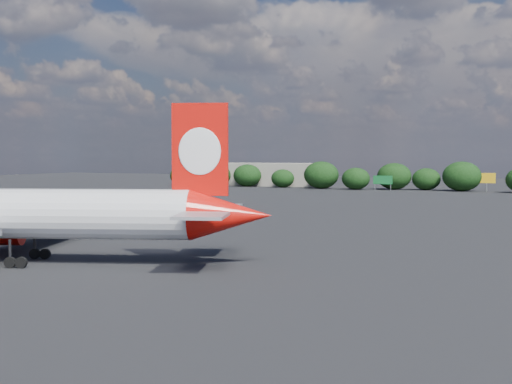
% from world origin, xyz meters
% --- Properties ---
extents(ground, '(500.00, 500.00, 0.00)m').
position_xyz_m(ground, '(0.00, 60.00, 0.00)').
color(ground, black).
rests_on(ground, ground).
extents(qantas_airliner, '(47.54, 45.70, 16.00)m').
position_xyz_m(qantas_airliner, '(-11.93, 15.39, 4.87)').
color(qantas_airliner, silver).
rests_on(qantas_airliner, ground).
extents(terminal_building, '(42.00, 16.00, 8.00)m').
position_xyz_m(terminal_building, '(-65.00, 192.00, 4.00)').
color(terminal_building, gray).
rests_on(terminal_building, ground).
extents(highway_sign, '(6.00, 0.30, 4.50)m').
position_xyz_m(highway_sign, '(-18.00, 176.00, 3.13)').
color(highway_sign, '#14642B').
rests_on(highway_sign, ground).
extents(billboard_yellow, '(5.00, 0.30, 5.50)m').
position_xyz_m(billboard_yellow, '(12.00, 182.00, 3.87)').
color(billboard_yellow, yellow).
rests_on(billboard_yellow, ground).
extents(horizon_treeline, '(206.05, 15.09, 8.94)m').
position_xyz_m(horizon_treeline, '(11.22, 180.15, 3.99)').
color(horizon_treeline, black).
rests_on(horizon_treeline, ground).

